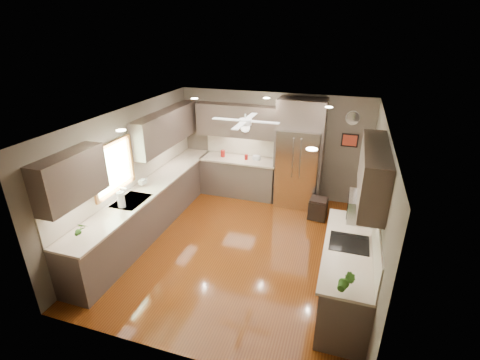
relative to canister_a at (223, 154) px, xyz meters
The scene contains 26 objects.
floor 2.68m from the canister_a, 62.50° to the right, with size 5.00×5.00×0.00m, color #53240B.
ceiling 2.89m from the canister_a, 62.50° to the right, with size 5.00×5.00×0.00m, color white.
wall_back 1.21m from the canister_a, 14.81° to the left, with size 4.50×4.50×0.00m, color brown.
wall_front 4.84m from the canister_a, 76.31° to the right, with size 4.50×4.50×0.00m, color brown.
wall_left 2.47m from the canister_a, 116.72° to the right, with size 5.00×5.00×0.00m, color brown.
wall_right 4.05m from the canister_a, 32.92° to the right, with size 5.00×5.00×0.00m, color brown.
canister_a is the anchor object (origin of this frame).
canister_d 0.60m from the canister_a, ahead, with size 0.08×0.08×0.12m, color maroon.
soap_bottle 2.26m from the canister_a, 113.80° to the right, with size 0.09×0.09×0.20m, color white.
potted_plant_left 4.06m from the canister_a, 101.50° to the right, with size 0.16×0.11×0.29m, color #2E621C.
potted_plant_right 5.01m from the canister_a, 52.68° to the right, with size 0.16×0.13×0.30m, color #2E621C.
bowl 0.84m from the canister_a, ahead, with size 0.21×0.21×0.05m, color beige.
left_run 2.27m from the canister_a, 111.60° to the right, with size 0.65×4.70×1.45m.
back_run 0.68m from the canister_a, ahead, with size 1.85×0.65×1.45m.
uppers 1.76m from the canister_a, 74.85° to the right, with size 4.50×4.70×0.95m.
window 2.95m from the canister_a, 111.75° to the right, with size 0.05×1.12×0.92m.
sink 2.81m from the canister_a, 106.28° to the right, with size 0.50×0.70×0.32m.
refrigerator 1.85m from the canister_a, ahead, with size 1.06×0.75×2.45m.
right_run 4.33m from the canister_a, 44.28° to the right, with size 0.70×2.20×1.45m.
microwave 4.22m from the canister_a, 40.92° to the right, with size 0.43×0.55×0.34m.
ceiling_fan 2.58m from the canister_a, 58.92° to the right, with size 1.18×1.18×0.32m.
recessed_lights 2.57m from the canister_a, 58.45° to the right, with size 2.84×3.14×0.01m.
wall_clock 3.08m from the canister_a, ahead, with size 0.30×0.03×0.30m.
framed_print 2.96m from the canister_a, ahead, with size 0.36×0.03×0.30m.
stool 2.62m from the canister_a, 14.78° to the right, with size 0.40×0.40×0.46m.
paper_towel 3.06m from the canister_a, 105.11° to the right, with size 0.12×0.12×0.31m.
Camera 1 is at (1.69, -5.26, 3.86)m, focal length 26.00 mm.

